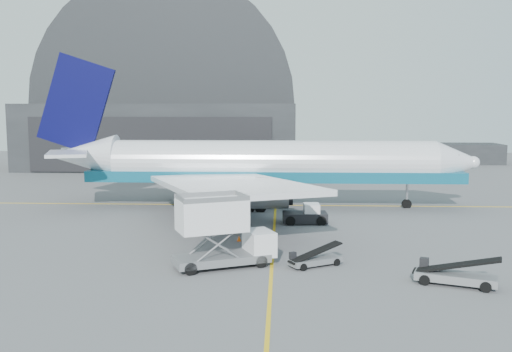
{
  "coord_description": "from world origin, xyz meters",
  "views": [
    {
      "loc": [
        0.66,
        -45.74,
        11.39
      ],
      "look_at": [
        -1.9,
        11.14,
        4.5
      ],
      "focal_mm": 40.0,
      "sensor_mm": 36.0,
      "label": 1
    }
  ],
  "objects_px": {
    "pushback_tug": "(306,216)",
    "belt_loader_b": "(455,275)",
    "belt_loader_a": "(315,259)",
    "airliner": "(256,164)",
    "catering_truck": "(220,233)"
  },
  "relations": [
    {
      "from": "airliner",
      "to": "belt_loader_a",
      "type": "distance_m",
      "value": 25.38
    },
    {
      "from": "pushback_tug",
      "to": "belt_loader_a",
      "type": "bearing_deg",
      "value": -92.96
    },
    {
      "from": "belt_loader_b",
      "to": "catering_truck",
      "type": "bearing_deg",
      "value": -171.93
    },
    {
      "from": "airliner",
      "to": "catering_truck",
      "type": "height_order",
      "value": "airliner"
    },
    {
      "from": "airliner",
      "to": "pushback_tug",
      "type": "height_order",
      "value": "airliner"
    },
    {
      "from": "airliner",
      "to": "belt_loader_b",
      "type": "relative_size",
      "value": 9.31
    },
    {
      "from": "catering_truck",
      "to": "belt_loader_a",
      "type": "bearing_deg",
      "value": -19.19
    },
    {
      "from": "airliner",
      "to": "catering_truck",
      "type": "distance_m",
      "value": 25.09
    },
    {
      "from": "pushback_tug",
      "to": "belt_loader_b",
      "type": "height_order",
      "value": "belt_loader_b"
    },
    {
      "from": "catering_truck",
      "to": "belt_loader_b",
      "type": "height_order",
      "value": "catering_truck"
    },
    {
      "from": "belt_loader_a",
      "to": "airliner",
      "type": "bearing_deg",
      "value": 72.16
    },
    {
      "from": "airliner",
      "to": "belt_loader_b",
      "type": "bearing_deg",
      "value": -63.57
    },
    {
      "from": "pushback_tug",
      "to": "belt_loader_b",
      "type": "relative_size",
      "value": 0.82
    },
    {
      "from": "pushback_tug",
      "to": "airliner",
      "type": "bearing_deg",
      "value": 117.96
    },
    {
      "from": "belt_loader_a",
      "to": "belt_loader_b",
      "type": "relative_size",
      "value": 0.75
    }
  ]
}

